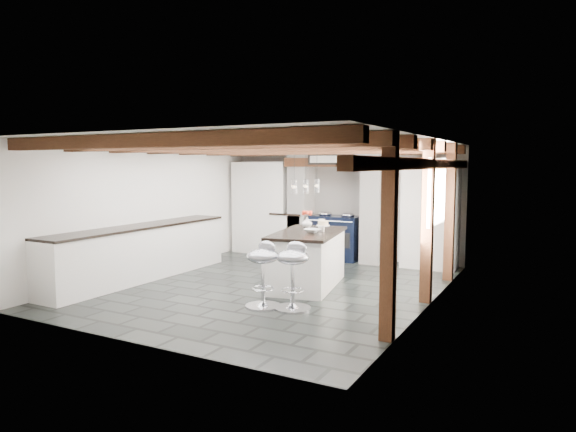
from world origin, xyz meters
The scene contains 6 objects.
ground centered at (0.00, 0.00, 0.00)m, with size 6.00×6.00×0.00m, color black.
room_shell centered at (-0.61, 1.42, 1.07)m, with size 6.00×6.03×6.00m.
range_cooker centered at (0.00, 2.68, 0.47)m, with size 1.00×0.63×0.99m.
kitchen_island centered at (0.52, 0.28, 0.45)m, with size 1.25×1.93×1.18m.
bar_stool_near centered at (0.94, -1.02, 0.57)m, with size 0.49×0.49×0.91m.
bar_stool_far centered at (0.54, -1.12, 0.56)m, with size 0.54×0.54×0.91m.
Camera 1 is at (4.06, -6.99, 1.94)m, focal length 32.00 mm.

